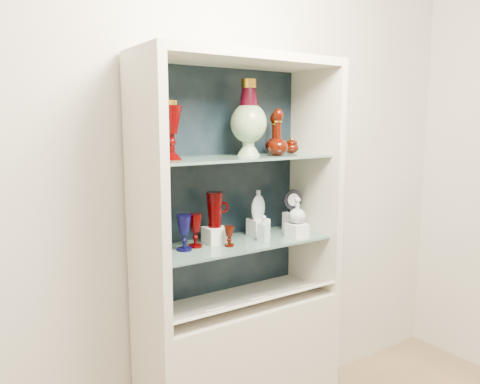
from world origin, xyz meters
TOP-DOWN VIEW (x-y plane):
  - wall_back at (0.00, 1.75)m, footprint 3.50×0.02m
  - cabinet_base at (0.00, 1.53)m, footprint 1.00×0.40m
  - cabinet_back_panel at (0.00, 1.72)m, footprint 0.98×0.02m
  - cabinet_side_left at (-0.48, 1.53)m, footprint 0.04×0.40m
  - cabinet_side_right at (0.48, 1.53)m, footprint 0.04×0.40m
  - cabinet_top_cap at (0.00, 1.53)m, footprint 1.00×0.40m
  - shelf_lower at (0.00, 1.55)m, footprint 0.92×0.34m
  - shelf_upper at (0.00, 1.55)m, footprint 0.92×0.34m
  - label_ledge at (0.00, 1.42)m, footprint 0.92×0.17m
  - label_card_0 at (0.33, 1.42)m, footprint 0.10×0.06m
  - label_card_1 at (-0.22, 1.42)m, footprint 0.10×0.06m
  - label_card_2 at (0.01, 1.42)m, footprint 0.10×0.06m
  - pedestal_lamp_left at (-0.44, 1.51)m, footprint 0.11×0.11m
  - pedestal_lamp_right at (-0.35, 1.55)m, footprint 0.11×0.11m
  - enamel_urn at (0.08, 1.57)m, footprint 0.19×0.19m
  - ruby_decanter_a at (0.19, 1.48)m, footprint 0.11×0.11m
  - ruby_decanter_b at (0.28, 1.62)m, footprint 0.11×0.11m
  - lidded_bowl at (0.35, 1.57)m, footprint 0.09×0.09m
  - cobalt_goblet at (-0.29, 1.56)m, footprint 0.07×0.07m
  - ruby_goblet_tall at (-0.22, 1.58)m, footprint 0.08×0.08m
  - ruby_goblet_small at (-0.08, 1.50)m, footprint 0.06×0.06m
  - riser_ruby_pitcher at (-0.11, 1.59)m, footprint 0.10×0.10m
  - ruby_pitcher at (-0.11, 1.59)m, footprint 0.14×0.11m
  - clear_square_bottle at (0.11, 1.48)m, footprint 0.06×0.06m
  - riser_flat_flask at (0.15, 1.59)m, footprint 0.09×0.09m
  - flat_flask at (0.15, 1.59)m, footprint 0.12×0.08m
  - riser_clear_round_decanter at (0.30, 1.46)m, footprint 0.09×0.09m
  - clear_round_decanter at (0.30, 1.46)m, footprint 0.10×0.10m
  - riser_cameo_medallion at (0.38, 1.58)m, footprint 0.08×0.08m
  - cameo_medallion at (0.38, 1.58)m, footprint 0.12×0.06m

SIDE VIEW (x-z plane):
  - cabinet_base at x=0.00m, z-range 0.00..0.75m
  - label_ledge at x=0.00m, z-range 0.74..0.82m
  - label_card_0 at x=0.33m, z-range 0.78..0.81m
  - label_card_1 at x=-0.22m, z-range 0.78..0.81m
  - label_card_2 at x=0.01m, z-range 0.78..0.81m
  - shelf_lower at x=0.00m, z-range 1.04..1.05m
  - riser_clear_round_decanter at x=0.30m, z-range 1.05..1.12m
  - riser_ruby_pitcher at x=-0.11m, z-range 1.05..1.13m
  - riser_flat_flask at x=0.15m, z-range 1.05..1.14m
  - ruby_goblet_small at x=-0.08m, z-range 1.05..1.15m
  - riser_cameo_medallion at x=0.38m, z-range 1.05..1.15m
  - clear_square_bottle at x=0.11m, z-range 1.05..1.18m
  - ruby_goblet_tall at x=-0.22m, z-range 1.05..1.21m
  - cobalt_goblet at x=-0.29m, z-range 1.05..1.22m
  - clear_round_decanter at x=0.30m, z-range 1.12..1.25m
  - cameo_medallion at x=0.38m, z-range 1.15..1.28m
  - ruby_pitcher at x=-0.11m, z-range 1.13..1.30m
  - flat_flask at x=0.15m, z-range 1.14..1.29m
  - cabinet_back_panel at x=0.00m, z-range 0.75..1.90m
  - cabinet_side_left at x=-0.48m, z-range 0.75..1.90m
  - cabinet_side_right at x=0.48m, z-range 0.75..1.90m
  - wall_back at x=0.00m, z-range 0.00..2.80m
  - shelf_upper at x=0.00m, z-range 1.46..1.47m
  - lidded_bowl at x=0.35m, z-range 1.47..1.56m
  - ruby_decanter_b at x=0.28m, z-range 1.47..1.69m
  - ruby_decanter_a at x=0.19m, z-range 1.47..1.72m
  - pedestal_lamp_right at x=-0.35m, z-range 1.47..1.73m
  - pedestal_lamp_left at x=-0.44m, z-range 1.47..1.73m
  - enamel_urn at x=0.08m, z-range 1.47..1.84m
  - cabinet_top_cap at x=0.00m, z-range 1.90..1.94m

